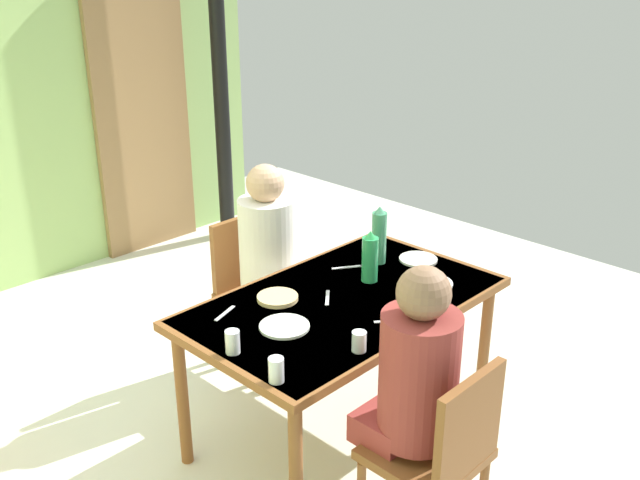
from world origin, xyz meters
The scene contains 21 objects.
ground_plane centered at (0.00, 0.00, 0.00)m, with size 6.70×6.70×0.00m, color silver.
door_wooden centered at (1.18, 2.50, 1.00)m, with size 0.80×0.05×2.00m, color olive.
stove_pipe_column centered at (1.73, 2.23, 1.42)m, with size 0.12×0.12×2.83m, color black.
dining_table centered at (0.45, -0.24, 0.67)m, with size 1.48×0.88×0.74m.
chair_near_diner centered at (0.13, -1.04, 0.50)m, with size 0.40×0.40×0.87m.
chair_far_diner centered at (0.58, 0.55, 0.50)m, with size 0.40×0.40×0.87m.
person_near_diner centered at (0.13, -0.90, 0.78)m, with size 0.30×0.37×0.77m.
person_far_diner centered at (0.58, 0.41, 0.78)m, with size 0.30×0.37×0.77m.
water_bottle_green_near centered at (0.68, -0.20, 0.86)m, with size 0.08×0.08×0.26m.
water_bottle_green_far centered at (0.88, -0.09, 0.89)m, with size 0.08×0.08×0.31m.
dinner_plate_near_left centered at (0.07, -0.25, 0.75)m, with size 0.22×0.22×0.01m, color white.
dinner_plate_near_right centered at (0.85, -0.44, 0.75)m, with size 0.21×0.21×0.01m, color white.
dinner_plate_far_center centered at (1.04, -0.23, 0.75)m, with size 0.20×0.20×0.01m, color white.
drinking_glass_by_near_diner centered at (-0.21, -0.24, 0.79)m, with size 0.06×0.06×0.10m, color silver.
drinking_glass_by_far_diner centered at (-0.23, -0.52, 0.79)m, with size 0.06×0.06×0.10m, color silver.
drinking_glass_spare_center centered at (0.15, -0.60, 0.78)m, with size 0.06×0.06×0.09m, color silver.
bread_plate_sliced centered at (0.23, -0.03, 0.75)m, with size 0.19×0.19×0.02m, color #DBB77A.
cutlery_knife_near centered at (0.43, -0.54, 0.74)m, with size 0.15×0.02×0.00m, color silver.
cutlery_fork_near centered at (0.40, -0.19, 0.74)m, with size 0.15×0.02×0.00m, color silver.
cutlery_knife_far centered at (0.71, -0.02, 0.74)m, with size 0.15×0.02×0.00m, color silver.
cutlery_fork_far centered at (-0.03, 0.04, 0.74)m, with size 0.15×0.02×0.00m, color silver.
Camera 1 is at (-1.77, -2.24, 2.26)m, focal length 40.54 mm.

